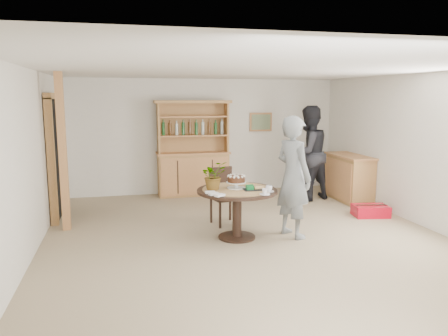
% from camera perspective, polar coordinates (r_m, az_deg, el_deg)
% --- Properties ---
extents(ground, '(7.00, 7.00, 0.00)m').
position_cam_1_polar(ground, '(6.60, 3.28, -9.42)').
color(ground, tan).
rests_on(ground, ground).
extents(room_shell, '(6.04, 7.04, 2.52)m').
position_cam_1_polar(room_shell, '(6.27, 3.43, 5.84)').
color(room_shell, white).
rests_on(room_shell, ground).
extents(doorway, '(0.13, 1.10, 2.18)m').
position_cam_1_polar(doorway, '(8.13, -21.25, 1.53)').
color(doorway, black).
rests_on(doorway, ground).
extents(pine_post, '(0.12, 0.12, 2.50)m').
position_cam_1_polar(pine_post, '(7.29, -20.32, 1.89)').
color(pine_post, tan).
rests_on(pine_post, ground).
extents(hutch, '(1.62, 0.54, 2.04)m').
position_cam_1_polar(hutch, '(9.46, -4.06, 0.60)').
color(hutch, tan).
rests_on(hutch, ground).
extents(sideboard, '(0.54, 1.26, 0.94)m').
position_cam_1_polar(sideboard, '(9.34, 16.01, -1.20)').
color(sideboard, tan).
rests_on(sideboard, ground).
extents(dining_table, '(1.20, 1.20, 0.76)m').
position_cam_1_polar(dining_table, '(6.54, 1.71, -4.08)').
color(dining_table, black).
rests_on(dining_table, ground).
extents(dining_chair, '(0.50, 0.50, 0.95)m').
position_cam_1_polar(dining_chair, '(7.34, -0.10, -3.15)').
color(dining_chair, black).
rests_on(dining_chair, ground).
extents(birthday_cake, '(0.30, 0.30, 0.20)m').
position_cam_1_polar(birthday_cake, '(6.53, 1.61, -1.60)').
color(birthday_cake, white).
rests_on(birthday_cake, dining_table).
extents(flower_vase, '(0.47, 0.44, 0.42)m').
position_cam_1_polar(flower_vase, '(6.43, -1.40, -0.97)').
color(flower_vase, '#3F7233').
rests_on(flower_vase, dining_table).
extents(gift_tray, '(0.30, 0.20, 0.08)m').
position_cam_1_polar(gift_tray, '(6.45, 3.85, -2.65)').
color(gift_tray, black).
rests_on(gift_tray, dining_table).
extents(coffee_cup_a, '(0.15, 0.15, 0.09)m').
position_cam_1_polar(coffee_cup_a, '(6.36, 5.87, -2.73)').
color(coffee_cup_a, silver).
rests_on(coffee_cup_a, dining_table).
extents(coffee_cup_b, '(0.15, 0.15, 0.08)m').
position_cam_1_polar(coffee_cup_b, '(6.16, 5.33, -3.15)').
color(coffee_cup_b, silver).
rests_on(coffee_cup_b, dining_table).
extents(napkins, '(0.24, 0.33, 0.03)m').
position_cam_1_polar(napkins, '(6.11, -1.23, -3.39)').
color(napkins, white).
rests_on(napkins, dining_table).
extents(teen_boy, '(0.64, 0.78, 1.84)m').
position_cam_1_polar(teen_boy, '(6.65, 9.04, -1.16)').
color(teen_boy, slate).
rests_on(teen_boy, ground).
extents(adult_person, '(1.12, 0.99, 1.94)m').
position_cam_1_polar(adult_person, '(9.11, 10.93, 1.91)').
color(adult_person, black).
rests_on(adult_person, ground).
extents(red_suitcase, '(0.66, 0.50, 0.21)m').
position_cam_1_polar(red_suitcase, '(8.27, 18.58, -5.31)').
color(red_suitcase, red).
rests_on(red_suitcase, ground).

